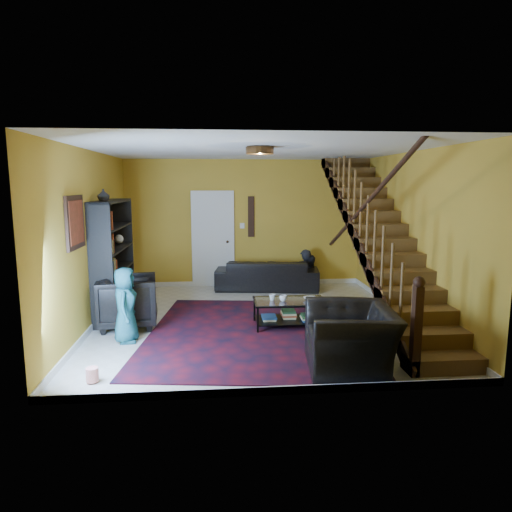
{
  "coord_description": "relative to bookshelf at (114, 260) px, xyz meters",
  "views": [
    {
      "loc": [
        -0.64,
        -7.37,
        2.28
      ],
      "look_at": [
        0.05,
        0.4,
        1.04
      ],
      "focal_mm": 32.0,
      "sensor_mm": 36.0,
      "label": 1
    }
  ],
  "objects": [
    {
      "name": "coffee_table",
      "position": [
        2.93,
        -0.97,
        -0.72
      ],
      "size": [
        1.15,
        0.68,
        0.44
      ],
      "rotation": [
        0.0,
        0.0,
        -0.01
      ],
      "color": "black",
      "rests_on": "floor"
    },
    {
      "name": "vase",
      "position": [
        -0.0,
        -0.5,
        1.13
      ],
      "size": [
        0.18,
        0.18,
        0.19
      ],
      "primitive_type": "imported",
      "color": "#999999",
      "rests_on": "bookshelf"
    },
    {
      "name": "person_adult_a",
      "position": [
        3.71,
        1.75,
        -0.76
      ],
      "size": [
        0.49,
        0.33,
        1.31
      ],
      "primitive_type": "imported",
      "rotation": [
        0.0,
        0.0,
        3.1
      ],
      "color": "black",
      "rests_on": "sofa"
    },
    {
      "name": "room",
      "position": [
        1.07,
        0.73,
        -0.91
      ],
      "size": [
        5.5,
        5.5,
        5.5
      ],
      "color": "gold",
      "rests_on": "ground"
    },
    {
      "name": "armchair_right",
      "position": [
        3.41,
        -2.68,
        -0.58
      ],
      "size": [
        1.15,
        1.29,
        0.77
      ],
      "primitive_type": "imported",
      "rotation": [
        0.0,
        0.0,
        -1.68
      ],
      "color": "black",
      "rests_on": "floor"
    },
    {
      "name": "cup_a",
      "position": [
        2.82,
        -1.01,
        -0.48
      ],
      "size": [
        0.13,
        0.13,
        0.09
      ],
      "primitive_type": "imported",
      "rotation": [
        0.0,
        0.0,
        -0.1
      ],
      "color": "#999999",
      "rests_on": "coffee_table"
    },
    {
      "name": "person_adult_b",
      "position": [
        3.8,
        1.75,
        -0.82
      ],
      "size": [
        0.59,
        0.47,
        1.18
      ],
      "primitive_type": "imported",
      "rotation": [
        0.0,
        0.0,
        3.18
      ],
      "color": "black",
      "rests_on": "sofa"
    },
    {
      "name": "popcorn_bucket",
      "position": [
        0.32,
        -2.85,
        -0.86
      ],
      "size": [
        0.14,
        0.14,
        0.16
      ],
      "primitive_type": "cylinder",
      "rotation": [
        0.0,
        0.0,
        0.01
      ],
      "color": "red",
      "rests_on": "rug"
    },
    {
      "name": "door",
      "position": [
        1.7,
        2.12,
        0.06
      ],
      "size": [
        0.82,
        0.05,
        2.05
      ],
      "primitive_type": "cube",
      "color": "silver",
      "rests_on": "floor"
    },
    {
      "name": "staircase",
      "position": [
        4.53,
        -0.6,
        0.43
      ],
      "size": [
        0.95,
        5.02,
        3.18
      ],
      "color": "brown",
      "rests_on": "floor"
    },
    {
      "name": "sofa",
      "position": [
        2.87,
        1.7,
        -0.64
      ],
      "size": [
        2.31,
        1.15,
        0.65
      ],
      "primitive_type": "imported",
      "rotation": [
        0.0,
        0.0,
        3.01
      ],
      "color": "black",
      "rests_on": "floor"
    },
    {
      "name": "wall_hanging",
      "position": [
        2.55,
        2.13,
        0.59
      ],
      "size": [
        0.14,
        0.03,
        0.9
      ],
      "primitive_type": "cube",
      "color": "black",
      "rests_on": "room"
    },
    {
      "name": "framed_picture",
      "position": [
        -0.17,
        -1.5,
        0.79
      ],
      "size": [
        0.04,
        0.74,
        0.74
      ],
      "primitive_type": "cube",
      "color": "maroon",
      "rests_on": "room"
    },
    {
      "name": "bookshelf",
      "position": [
        0.0,
        0.0,
        0.0
      ],
      "size": [
        0.35,
        1.8,
        2.0
      ],
      "color": "black",
      "rests_on": "floor"
    },
    {
      "name": "person_child",
      "position": [
        0.45,
        -1.46,
        -0.41
      ],
      "size": [
        0.36,
        0.55,
        1.1
      ],
      "primitive_type": "imported",
      "rotation": [
        0.0,
        0.0,
        1.6
      ],
      "color": "#1A5965",
      "rests_on": "armchair_left"
    },
    {
      "name": "armchair_left",
      "position": [
        0.35,
        -0.73,
        -0.55
      ],
      "size": [
        1.01,
        0.99,
        0.83
      ],
      "primitive_type": "imported",
      "rotation": [
        0.0,
        0.0,
        1.7
      ],
      "color": "black",
      "rests_on": "floor"
    },
    {
      "name": "floor",
      "position": [
        2.4,
        -0.6,
        -0.96
      ],
      "size": [
        5.5,
        5.5,
        0.0
      ],
      "primitive_type": "plane",
      "color": "beige",
      "rests_on": "ground"
    },
    {
      "name": "rug",
      "position": [
        2.4,
        -1.24,
        -0.95
      ],
      "size": [
        3.74,
        4.15,
        0.02
      ],
      "primitive_type": "cube",
      "rotation": [
        0.0,
        0.0,
        -0.12
      ],
      "color": "#4A0D18",
      "rests_on": "floor"
    },
    {
      "name": "cup_b",
      "position": [
        2.65,
        -0.93,
        -0.48
      ],
      "size": [
        0.13,
        0.13,
        0.09
      ],
      "primitive_type": "imported",
      "rotation": [
        0.0,
        0.0,
        0.37
      ],
      "color": "#999999",
      "rests_on": "coffee_table"
    },
    {
      "name": "bowl",
      "position": [
        3.26,
        -1.01,
        -0.5
      ],
      "size": [
        0.23,
        0.23,
        0.05
      ],
      "primitive_type": "imported",
      "rotation": [
        0.0,
        0.0,
        0.1
      ],
      "color": "#999999",
      "rests_on": "coffee_table"
    },
    {
      "name": "ceiling_fixture",
      "position": [
        2.4,
        -1.4,
        1.78
      ],
      "size": [
        0.4,
        0.4,
        0.1
      ],
      "primitive_type": "cylinder",
      "color": "#3F2814",
      "rests_on": "room"
    }
  ]
}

